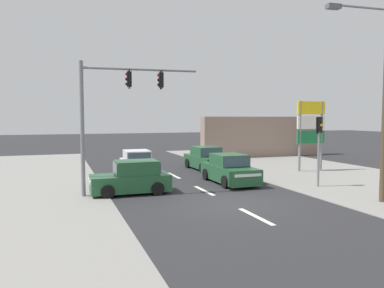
% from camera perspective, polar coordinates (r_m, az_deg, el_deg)
% --- Properties ---
extents(ground_plane, '(140.00, 140.00, 0.00)m').
position_cam_1_polar(ground_plane, '(15.50, 6.00, -9.11)').
color(ground_plane, '#28282B').
extents(lane_dash_near, '(0.20, 2.40, 0.01)m').
position_cam_1_polar(lane_dash_near, '(13.78, 9.69, -10.80)').
color(lane_dash_near, silver).
rests_on(lane_dash_near, ground).
extents(lane_dash_mid, '(0.20, 2.40, 0.01)m').
position_cam_1_polar(lane_dash_mid, '(18.18, 1.86, -7.11)').
color(lane_dash_mid, silver).
rests_on(lane_dash_mid, ground).
extents(lane_dash_far, '(0.20, 2.40, 0.01)m').
position_cam_1_polar(lane_dash_far, '(22.83, -2.79, -4.82)').
color(lane_dash_far, silver).
rests_on(lane_dash_far, ground).
extents(kerb_right_verge, '(10.00, 44.00, 0.02)m').
position_cam_1_polar(kerb_right_verge, '(22.31, 25.01, -5.38)').
color(kerb_right_verge, gray).
rests_on(kerb_right_verge, ground).
extents(kerb_left_verge, '(8.00, 40.00, 0.02)m').
position_cam_1_polar(kerb_left_verge, '(18.03, -25.71, -7.58)').
color(kerb_left_verge, gray).
rests_on(kerb_left_verge, ground).
extents(traffic_signal_mast, '(5.28, 0.61, 6.00)m').
position_cam_1_polar(traffic_signal_mast, '(17.21, -12.11, 6.04)').
color(traffic_signal_mast, slate).
rests_on(traffic_signal_mast, ground).
extents(pedestal_signal_right_kerb, '(0.44, 0.31, 3.56)m').
position_cam_1_polar(pedestal_signal_right_kerb, '(19.96, 18.80, 0.66)').
color(pedestal_signal_right_kerb, slate).
rests_on(pedestal_signal_right_kerb, ground).
extents(shopping_plaza_sign, '(2.10, 0.16, 4.60)m').
position_cam_1_polar(shopping_plaza_sign, '(25.77, 17.66, 2.66)').
color(shopping_plaza_sign, slate).
rests_on(shopping_plaza_sign, ground).
extents(shopfront_wall_far, '(12.00, 1.00, 3.60)m').
position_cam_1_polar(shopfront_wall_far, '(34.45, 10.94, 1.11)').
color(shopfront_wall_far, gray).
rests_on(shopfront_wall_far, ground).
extents(sedan_kerbside_parked, '(1.90, 4.25, 1.56)m').
position_cam_1_polar(sedan_kerbside_parked, '(20.28, 5.71, -3.96)').
color(sedan_kerbside_parked, '#235633').
rests_on(sedan_kerbside_parked, ground).
extents(hatchback_oncoming_mid, '(1.88, 3.69, 1.53)m').
position_cam_1_polar(hatchback_oncoming_mid, '(23.28, -8.46, -2.95)').
color(hatchback_oncoming_mid, silver).
rests_on(hatchback_oncoming_mid, ground).
extents(hatchback_receding_far, '(3.66, 1.81, 1.53)m').
position_cam_1_polar(hatchback_receding_far, '(17.63, -9.14, -5.20)').
color(hatchback_receding_far, '#235633').
rests_on(hatchback_receding_far, ground).
extents(sedan_crossing_left, '(1.99, 4.29, 1.56)m').
position_cam_1_polar(sedan_crossing_left, '(25.33, 2.18, -2.34)').
color(sedan_crossing_left, '#235633').
rests_on(sedan_crossing_left, ground).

